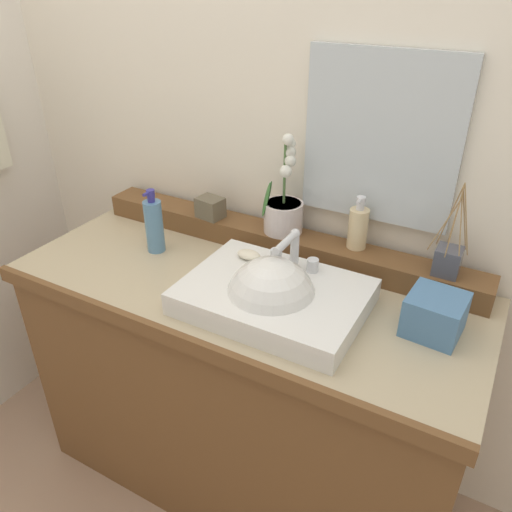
# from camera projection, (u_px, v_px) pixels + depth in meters

# --- Properties ---
(floor) EXTENTS (2.92, 3.73, 0.10)m
(floor) POSITION_uv_depth(u_px,v_px,m) (246.00, 480.00, 1.86)
(floor) COLOR #A18066
(floor) RESTS_ON ground
(wall_back) EXTENTS (2.92, 0.20, 2.47)m
(wall_back) POSITION_uv_depth(u_px,v_px,m) (307.00, 105.00, 1.51)
(wall_back) COLOR silver
(wall_back) RESTS_ON ground
(vanity_cabinet) EXTENTS (1.34, 0.57, 0.82)m
(vanity_cabinet) POSITION_uv_depth(u_px,v_px,m) (245.00, 389.00, 1.63)
(vanity_cabinet) COLOR brown
(vanity_cabinet) RESTS_ON ground
(back_ledge) EXTENTS (1.26, 0.11, 0.07)m
(back_ledge) POSITION_uv_depth(u_px,v_px,m) (278.00, 241.00, 1.57)
(back_ledge) COLOR brown
(back_ledge) RESTS_ON vanity_cabinet
(sink_basin) EXTENTS (0.46, 0.34, 0.27)m
(sink_basin) POSITION_uv_depth(u_px,v_px,m) (272.00, 299.00, 1.30)
(sink_basin) COLOR white
(sink_basin) RESTS_ON vanity_cabinet
(soap_bar) EXTENTS (0.07, 0.04, 0.02)m
(soap_bar) POSITION_uv_depth(u_px,v_px,m) (249.00, 255.00, 1.41)
(soap_bar) COLOR beige
(soap_bar) RESTS_ON sink_basin
(potted_plant) EXTENTS (0.12, 0.12, 0.31)m
(potted_plant) POSITION_uv_depth(u_px,v_px,m) (283.00, 209.00, 1.51)
(potted_plant) COLOR beige
(potted_plant) RESTS_ON back_ledge
(soap_dispenser) EXTENTS (0.06, 0.06, 0.16)m
(soap_dispenser) POSITION_uv_depth(u_px,v_px,m) (358.00, 227.00, 1.43)
(soap_dispenser) COLOR beige
(soap_dispenser) RESTS_ON back_ledge
(reed_diffuser) EXTENTS (0.10, 0.07, 0.26)m
(reed_diffuser) POSITION_uv_depth(u_px,v_px,m) (448.00, 260.00, 1.31)
(reed_diffuser) COLOR #4F505B
(reed_diffuser) RESTS_ON back_ledge
(trinket_box) EXTENTS (0.09, 0.08, 0.07)m
(trinket_box) POSITION_uv_depth(u_px,v_px,m) (210.00, 208.00, 1.62)
(trinket_box) COLOR brown
(trinket_box) RESTS_ON back_ledge
(lotion_bottle) EXTENTS (0.06, 0.06, 0.20)m
(lotion_bottle) POSITION_uv_depth(u_px,v_px,m) (154.00, 225.00, 1.54)
(lotion_bottle) COLOR #5483AA
(lotion_bottle) RESTS_ON vanity_cabinet
(tissue_box) EXTENTS (0.14, 0.14, 0.10)m
(tissue_box) POSITION_uv_depth(u_px,v_px,m) (435.00, 314.00, 1.21)
(tissue_box) COLOR teal
(tissue_box) RESTS_ON vanity_cabinet
(mirror) EXTENTS (0.42, 0.02, 0.46)m
(mirror) POSITION_uv_depth(u_px,v_px,m) (380.00, 140.00, 1.33)
(mirror) COLOR silver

